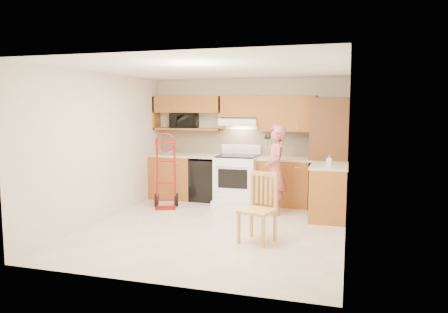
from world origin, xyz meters
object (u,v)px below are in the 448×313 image
at_px(hand_truck, 166,174).
at_px(microwave, 184,120).
at_px(person, 275,170).
at_px(dining_chair, 257,208).
at_px(range, 236,176).

bearing_deg(hand_truck, microwave, 71.00).
xyz_separation_m(microwave, person, (2.09, -0.89, -0.85)).
bearing_deg(dining_chair, microwave, 144.89).
height_order(hand_truck, dining_chair, hand_truck).
xyz_separation_m(person, dining_chair, (0.03, -1.69, -0.31)).
distance_m(person, dining_chair, 1.72).
height_order(range, person, person).
height_order(microwave, person, microwave).
height_order(microwave, range, microwave).
bearing_deg(range, person, -27.47).
distance_m(microwave, range, 1.70).
bearing_deg(range, microwave, 160.23).
height_order(person, hand_truck, person).
bearing_deg(microwave, dining_chair, -56.69).
relative_size(person, hand_truck, 1.23).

